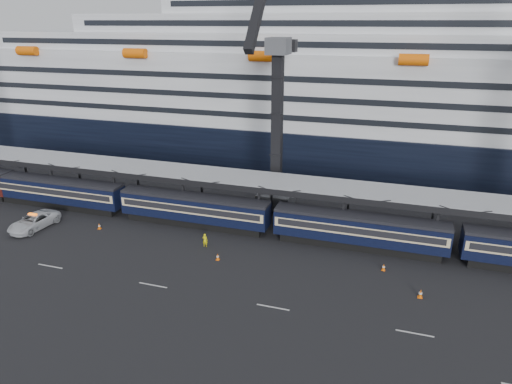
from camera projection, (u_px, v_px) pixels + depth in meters
ground at (438, 310)px, 40.15m from camera, size 260.00×260.00×0.00m
train at (390, 233)px, 49.61m from camera, size 133.05×3.00×4.05m
canopy at (438, 199)px, 50.79m from camera, size 130.00×6.25×5.53m
cruise_ship at (426, 93)px, 77.14m from camera, size 214.09×28.84×34.00m
crane_dark_near at (276, 121)px, 58.17m from camera, size 4.50×17.75×35.08m
pickup_truck at (34, 221)px, 55.66m from camera, size 3.55×6.70×1.80m
worker at (205, 240)px, 51.15m from camera, size 0.60×0.41×1.60m
traffic_cone_a at (99, 226)px, 55.65m from camera, size 0.38×0.38×0.76m
traffic_cone_b at (218, 257)px, 48.44m from camera, size 0.38×0.38×0.76m
traffic_cone_c at (384, 267)px, 46.42m from camera, size 0.38×0.38×0.75m
traffic_cone_d at (420, 293)px, 41.82m from camera, size 0.44×0.44×0.87m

